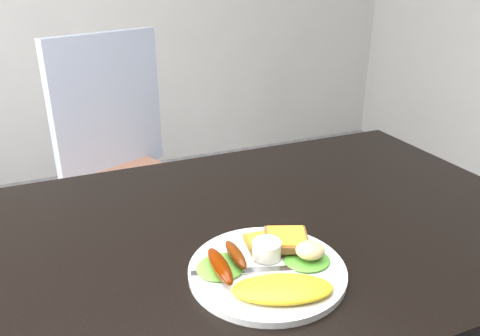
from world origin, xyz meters
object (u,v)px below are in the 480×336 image
object	(u,v)px
plate	(267,271)
dining_table	(268,230)
dining_chair	(124,191)
person	(65,137)

from	to	relation	value
plate	dining_table	bearing A→B (deg)	63.41
dining_chair	person	size ratio (longest dim) A/B	0.33
dining_chair	person	bearing A→B (deg)	-177.12
dining_table	person	xyz separation A→B (m)	(-0.35, 0.81, -0.00)
dining_table	plate	distance (m)	0.18
dining_table	dining_chair	world-z (taller)	dining_table
dining_table	plate	xyz separation A→B (m)	(-0.08, -0.16, 0.03)
plate	person	bearing A→B (deg)	105.43
dining_chair	plate	size ratio (longest dim) A/B	1.74
dining_table	plate	world-z (taller)	plate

